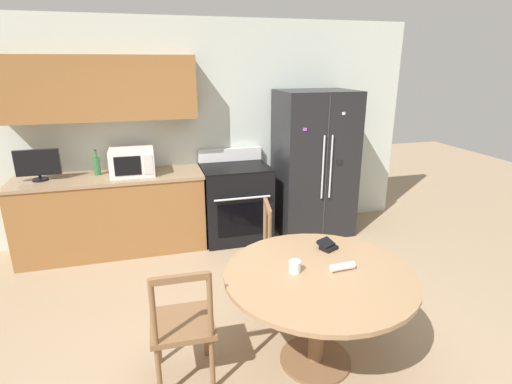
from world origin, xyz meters
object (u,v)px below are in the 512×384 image
oven_range (236,202)px  wallet (327,245)px  countertop_tv (38,164)px  candle_glass (295,267)px  counter_bottle (97,165)px  refrigerator (314,164)px  dining_chair_far (284,251)px  microwave (132,162)px  dining_chair_left (182,325)px

oven_range → wallet: (0.27, -1.98, 0.29)m
countertop_tv → candle_glass: bearing=-48.5°
counter_bottle → wallet: (1.83, -2.10, -0.25)m
refrigerator → countertop_tv: (-3.13, 0.08, 0.19)m
oven_range → dining_chair_far: oven_range is taller
microwave → countertop_tv: 0.95m
microwave → dining_chair_far: bearing=-46.1°
refrigerator → candle_glass: (-1.10, -2.21, -0.13)m
countertop_tv → dining_chair_far: (2.27, -1.41, -0.65)m
refrigerator → wallet: refrigerator is taller
refrigerator → oven_range: size_ratio=1.66×
counter_bottle → dining_chair_left: size_ratio=0.32×
counter_bottle → refrigerator: bearing=-3.4°
oven_range → wallet: 2.02m
oven_range → microwave: (-1.17, 0.01, 0.58)m
oven_range → countertop_tv: (-2.13, 0.04, 0.61)m
dining_chair_far → candle_glass: size_ratio=11.01×
counter_bottle → dining_chair_far: counter_bottle is taller
oven_range → wallet: oven_range is taller
oven_range → dining_chair_far: (0.15, -1.36, -0.03)m
oven_range → countertop_tv: countertop_tv is taller
counter_bottle → candle_glass: size_ratio=3.49×
countertop_tv → dining_chair_far: 2.75m
countertop_tv → dining_chair_left: countertop_tv is taller
counter_bottle → candle_glass: counter_bottle is taller
dining_chair_far → microwave: bearing=-125.7°
candle_glass → refrigerator: bearing=63.6°
dining_chair_left → dining_chair_far: bearing=41.6°
microwave → dining_chair_far: 2.00m
dining_chair_far → candle_glass: dining_chair_far is taller
refrigerator → candle_glass: 2.47m
refrigerator → oven_range: refrigerator is taller
microwave → countertop_tv: (-0.95, 0.04, 0.03)m
counter_bottle → dining_chair_far: bearing=-41.0°
candle_glass → dining_chair_left: bearing=178.1°
refrigerator → microwave: bearing=178.8°
dining_chair_left → candle_glass: size_ratio=11.01×
candle_glass → counter_bottle: bearing=121.7°
countertop_tv → microwave: bearing=-2.1°
microwave → candle_glass: microwave is taller
oven_range → candle_glass: 2.27m
dining_chair_left → countertop_tv: bearing=120.5°
oven_range → dining_chair_far: size_ratio=1.20×
counter_bottle → microwave: bearing=-15.9°
refrigerator → wallet: size_ratio=10.78×
counter_bottle → dining_chair_left: (0.68, -2.34, -0.57)m
oven_range → microwave: size_ratio=2.28×
wallet → countertop_tv: bearing=139.8°
dining_chair_far → oven_range: bearing=-163.5°
dining_chair_left → refrigerator: bearing=50.9°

